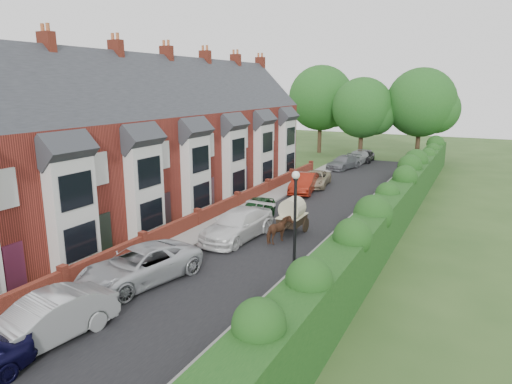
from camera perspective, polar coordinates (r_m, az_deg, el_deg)
ground at (r=17.79m, az=-11.06°, el=-15.25°), size 140.00×140.00×0.00m
road at (r=26.75m, az=2.63°, el=-5.08°), size 6.00×58.00×0.02m
pavement_hedge_side at (r=25.43m, az=11.13°, el=-6.19°), size 2.20×58.00×0.12m
pavement_house_side at (r=28.44m, az=-4.48°, el=-3.87°), size 1.70×58.00×0.12m
kerb_hedge_side at (r=25.71m, az=8.87°, el=-5.87°), size 0.18×58.00×0.13m
kerb_house_side at (r=28.05m, az=-3.08°, el=-4.08°), size 0.18×58.00×0.13m
hedge at (r=24.58m, az=15.33°, el=-3.33°), size 2.10×58.00×2.85m
terrace_row at (r=30.60m, az=-16.19°, el=5.33°), size 9.05×40.50×11.50m
garden_wall_row at (r=28.05m, az=-7.30°, el=-3.33°), size 0.35×40.35×1.10m
lamppost at (r=18.16m, az=4.89°, el=-3.16°), size 0.32×0.32×5.16m
tree_far_left at (r=53.81m, az=13.54°, el=10.01°), size 7.14×6.80×9.29m
tree_far_right at (r=54.69m, az=20.33°, el=10.24°), size 7.98×7.60×10.31m
tree_far_back at (r=58.29m, az=8.51°, el=11.34°), size 8.40×8.00×10.82m
car_silver_a at (r=17.16m, az=-24.94°, el=-14.42°), size 2.39×5.05×1.60m
car_silver_b at (r=20.64m, az=-14.33°, el=-8.89°), size 3.80×6.05×1.56m
car_white at (r=25.54m, az=-2.32°, el=-4.11°), size 2.63×5.65×1.60m
car_green at (r=28.96m, az=0.05°, el=-2.19°), size 2.25×4.32×1.40m
car_red at (r=36.58m, az=6.01°, el=1.13°), size 2.42×4.92×1.55m
car_beige at (r=38.98m, az=7.41°, el=1.64°), size 2.80×4.90×1.29m
car_grey at (r=47.59m, az=10.89°, el=3.65°), size 3.00×4.99×1.35m
car_black at (r=52.72m, az=13.59°, el=4.40°), size 1.67×3.80×1.27m
horse at (r=24.84m, az=2.92°, el=-4.81°), size 1.13×1.83×1.44m
horse_cart at (r=26.32m, az=4.56°, el=-2.65°), size 1.34×2.97×2.14m
car_extra_far at (r=51.02m, az=12.54°, el=4.22°), size 2.41×4.87×1.36m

